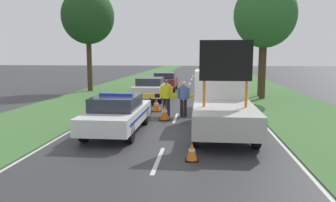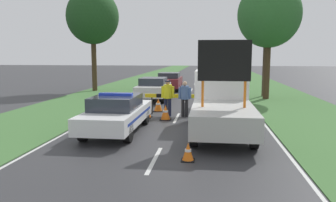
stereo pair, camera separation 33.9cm
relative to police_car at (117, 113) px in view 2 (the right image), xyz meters
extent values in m
plane|color=#333335|center=(2.01, 0.33, -0.75)|extent=(160.00, 160.00, 0.00)
cube|color=silver|center=(2.01, -3.25, -0.75)|extent=(0.12, 2.44, 0.01)
cube|color=silver|center=(2.01, 3.12, -0.75)|extent=(0.12, 2.44, 0.01)
cube|color=silver|center=(2.01, 9.48, -0.75)|extent=(0.12, 2.44, 0.01)
cube|color=silver|center=(2.01, 15.85, -0.75)|extent=(0.12, 2.44, 0.01)
cube|color=silver|center=(2.01, 22.21, -0.75)|extent=(0.12, 2.44, 0.01)
cube|color=silver|center=(2.01, 28.58, -0.75)|extent=(0.12, 2.44, 0.01)
cube|color=silver|center=(2.01, 34.94, -0.75)|extent=(0.12, 2.44, 0.01)
cube|color=silver|center=(-1.91, 10.99, -0.75)|extent=(0.10, 56.37, 0.01)
cube|color=silver|center=(5.94, 10.99, -0.75)|extent=(0.10, 56.37, 0.01)
cube|color=#427038|center=(-4.50, 20.33, -0.74)|extent=(4.97, 120.00, 0.03)
cube|color=#427038|center=(8.53, 20.33, -0.74)|extent=(4.97, 120.00, 0.03)
cube|color=white|center=(0.00, 0.02, -0.11)|extent=(1.84, 4.89, 0.59)
cube|color=#282D38|center=(0.00, -0.12, 0.44)|extent=(1.62, 2.25, 0.50)
cylinder|color=black|center=(-0.80, 1.54, -0.40)|extent=(0.24, 0.70, 0.70)
cylinder|color=black|center=(0.80, 1.54, -0.40)|extent=(0.24, 0.70, 0.70)
cylinder|color=black|center=(-0.80, -1.49, -0.40)|extent=(0.24, 0.70, 0.70)
cylinder|color=black|center=(0.80, -1.49, -0.40)|extent=(0.24, 0.70, 0.70)
cube|color=#1E38C6|center=(0.00, -0.12, 0.74)|extent=(1.29, 0.24, 0.10)
cube|color=#193399|center=(0.00, 0.02, -0.08)|extent=(1.85, 4.01, 0.10)
cube|color=black|center=(0.00, 2.51, -0.17)|extent=(1.01, 0.08, 0.35)
cube|color=white|center=(4.03, 2.04, 0.64)|extent=(2.16, 2.15, 1.89)
cube|color=#232833|center=(4.03, 3.09, 0.98)|extent=(1.84, 0.04, 0.83)
cube|color=#B2B2AD|center=(4.03, -0.94, 0.07)|extent=(2.16, 3.80, 0.75)
cylinder|color=#D16619|center=(3.31, -0.94, 0.90)|extent=(0.09, 0.09, 0.90)
cylinder|color=#D16619|center=(4.74, -0.94, 0.90)|extent=(0.09, 0.09, 0.90)
cube|color=black|center=(4.03, -0.94, 2.04)|extent=(1.78, 0.12, 1.38)
cylinder|color=black|center=(3.07, 2.04, -0.30)|extent=(0.24, 0.90, 0.90)
cylinder|color=black|center=(4.99, 2.04, -0.30)|extent=(0.24, 0.90, 0.90)
cylinder|color=black|center=(3.07, -1.70, -0.30)|extent=(0.24, 0.90, 0.90)
cylinder|color=black|center=(4.99, -1.70, -0.30)|extent=(0.24, 0.90, 0.90)
cylinder|color=black|center=(0.66, 4.00, -0.33)|extent=(0.07, 0.07, 0.85)
cylinder|color=black|center=(3.44, 4.00, -0.33)|extent=(0.07, 0.07, 0.85)
cube|color=yellow|center=(0.60, 4.00, 0.19)|extent=(0.58, 0.08, 0.19)
cube|color=black|center=(1.18, 4.00, 0.19)|extent=(0.58, 0.08, 0.19)
cube|color=yellow|center=(1.76, 4.00, 0.19)|extent=(0.58, 0.08, 0.19)
cube|color=black|center=(2.34, 4.00, 0.19)|extent=(0.58, 0.08, 0.19)
cube|color=yellow|center=(2.92, 4.00, 0.19)|extent=(0.58, 0.08, 0.19)
cube|color=black|center=(3.50, 4.00, 0.19)|extent=(0.58, 0.08, 0.19)
cylinder|color=#191E38|center=(1.44, 3.55, -0.31)|extent=(0.17, 0.17, 0.89)
cylinder|color=#191E38|center=(1.62, 3.55, -0.31)|extent=(0.17, 0.17, 0.89)
cylinder|color=yellow|center=(1.53, 3.55, 0.47)|extent=(0.41, 0.41, 0.67)
cylinder|color=yellow|center=(1.27, 3.55, 0.43)|extent=(0.13, 0.13, 0.57)
cylinder|color=yellow|center=(1.78, 3.55, 0.43)|extent=(0.13, 0.13, 0.57)
sphere|color=#A57A5B|center=(1.53, 3.55, 0.91)|extent=(0.23, 0.23, 0.23)
cylinder|color=#141933|center=(1.53, 3.55, 0.98)|extent=(0.26, 0.26, 0.06)
cylinder|color=#232326|center=(2.28, 3.49, -0.32)|extent=(0.16, 0.16, 0.86)
cylinder|color=#232326|center=(2.46, 3.49, -0.32)|extent=(0.16, 0.16, 0.86)
cylinder|color=#4C6B9E|center=(2.37, 3.49, 0.43)|extent=(0.39, 0.39, 0.65)
cylinder|color=#4C6B9E|center=(2.12, 3.49, 0.40)|extent=(0.13, 0.13, 0.55)
cylinder|color=#4C6B9E|center=(2.61, 3.49, 0.40)|extent=(0.13, 0.13, 0.55)
sphere|color=tan|center=(2.37, 3.49, 0.86)|extent=(0.22, 0.22, 0.22)
cube|color=black|center=(0.59, 3.04, -0.74)|extent=(0.44, 0.44, 0.03)
cone|color=orange|center=(0.59, 3.04, -0.43)|extent=(0.38, 0.38, 0.58)
cylinder|color=white|center=(0.59, 3.04, -0.40)|extent=(0.21, 0.21, 0.08)
cube|color=black|center=(2.97, -3.20, -0.74)|extent=(0.38, 0.38, 0.03)
cone|color=orange|center=(2.97, -3.20, -0.47)|extent=(0.32, 0.32, 0.50)
cylinder|color=white|center=(2.97, -3.20, -0.45)|extent=(0.18, 0.18, 0.07)
cube|color=black|center=(0.85, 4.86, -0.74)|extent=(0.51, 0.51, 0.03)
cone|color=orange|center=(0.85, 4.86, -0.39)|extent=(0.44, 0.44, 0.67)
cylinder|color=white|center=(0.85, 4.86, -0.35)|extent=(0.25, 0.25, 0.09)
cube|color=black|center=(1.54, 2.63, -0.74)|extent=(0.51, 0.51, 0.03)
cone|color=orange|center=(1.54, 2.63, -0.39)|extent=(0.43, 0.43, 0.67)
cylinder|color=white|center=(1.54, 2.63, -0.36)|extent=(0.24, 0.24, 0.09)
cube|color=black|center=(4.36, 5.34, -0.74)|extent=(0.45, 0.45, 0.03)
cone|color=orange|center=(4.36, 5.34, -0.43)|extent=(0.38, 0.38, 0.59)
cylinder|color=white|center=(4.36, 5.34, -0.40)|extent=(0.22, 0.22, 0.08)
cube|color=silver|center=(-0.12, 9.06, -0.04)|extent=(1.81, 4.26, 0.67)
cube|color=#282D38|center=(-0.12, 8.94, 0.53)|extent=(1.59, 1.96, 0.46)
cylinder|color=black|center=(-0.90, 10.38, -0.37)|extent=(0.24, 0.77, 0.77)
cylinder|color=black|center=(0.67, 10.38, -0.37)|extent=(0.24, 0.77, 0.77)
cylinder|color=black|center=(-0.90, 7.74, -0.37)|extent=(0.24, 0.77, 0.77)
cylinder|color=black|center=(0.67, 7.74, -0.37)|extent=(0.24, 0.77, 0.77)
cube|color=maroon|center=(0.17, 15.29, -0.05)|extent=(1.87, 4.13, 0.73)
cube|color=#282D38|center=(0.17, 15.17, 0.53)|extent=(1.65, 1.90, 0.45)
cylinder|color=black|center=(-0.65, 16.57, -0.41)|extent=(0.24, 0.68, 0.68)
cylinder|color=black|center=(0.98, 16.57, -0.41)|extent=(0.24, 0.68, 0.68)
cylinder|color=black|center=(-0.65, 14.01, -0.41)|extent=(0.24, 0.68, 0.68)
cylinder|color=black|center=(0.98, 14.01, -0.41)|extent=(0.24, 0.68, 0.68)
cylinder|color=#42301E|center=(-5.98, 14.09, 1.49)|extent=(0.41, 0.41, 4.49)
ellipsoid|color=#1E471E|center=(-5.98, 14.09, 5.32)|extent=(4.23, 4.23, 4.44)
cylinder|color=#42301E|center=(7.36, 10.61, 1.28)|extent=(0.40, 0.40, 4.08)
ellipsoid|color=#2D662D|center=(7.36, 10.61, 4.87)|extent=(4.12, 4.12, 4.33)
cylinder|color=#473828|center=(7.39, 12.05, 3.21)|extent=(0.20, 0.20, 7.92)
camera|label=1|loc=(3.21, -12.21, 2.23)|focal=35.00mm
camera|label=2|loc=(3.55, -12.17, 2.23)|focal=35.00mm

